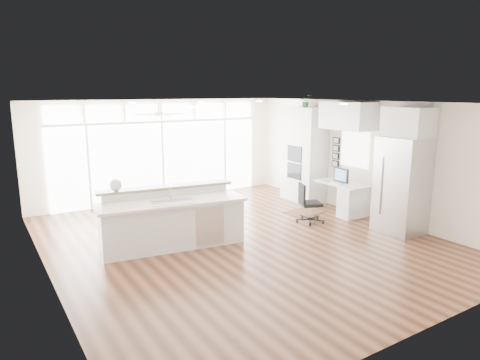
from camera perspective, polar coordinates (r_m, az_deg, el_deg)
floor at (r=8.61m, az=-0.02°, el=-8.06°), size 7.00×8.00×0.02m
ceiling at (r=8.11m, az=-0.03°, el=10.28°), size 7.00×8.00×0.02m
wall_back at (r=11.79m, az=-10.49°, el=3.95°), size 7.00×0.04×2.70m
wall_front at (r=5.41m, az=23.35°, el=-5.98°), size 7.00×0.04×2.70m
wall_left at (r=7.08m, az=-24.77°, el=-2.07°), size 0.04×8.00×2.70m
wall_right at (r=10.52m, az=16.34°, el=2.75°), size 0.04×8.00×2.70m
glass_wall at (r=11.77m, az=-10.33°, el=2.48°), size 5.80×0.06×2.08m
transom_row at (r=11.64m, az=-10.57°, el=8.95°), size 5.90×0.06×0.40m
desk_window at (r=10.66m, az=15.05°, el=4.02°), size 0.04×0.85×0.85m
ceiling_fan at (r=10.39m, az=-10.80°, el=9.18°), size 1.16×1.16×0.32m
recessed_lights at (r=8.28m, az=-0.78°, el=10.17°), size 3.40×3.00×0.02m
oven_cabinet at (r=11.57m, az=8.54°, el=3.37°), size 0.64×1.20×2.50m
desk_nook at (r=10.64m, az=13.51°, el=-2.33°), size 0.72×1.30×0.76m
upper_cabinets at (r=10.38m, az=14.18°, el=8.31°), size 0.64×1.30×0.64m
refrigerator at (r=9.44m, az=20.75°, el=-0.68°), size 0.76×0.90×2.00m
fridge_cabinet at (r=9.32m, az=21.56°, el=7.20°), size 0.64×0.90×0.60m
framed_photos at (r=11.10m, az=12.67°, el=3.65°), size 0.06×0.22×0.80m
kitchen_island at (r=8.19m, az=-8.95°, el=-5.14°), size 2.88×1.42×1.10m
rug at (r=10.61m, az=8.51°, el=-4.27°), size 0.93×0.72×0.01m
office_chair at (r=9.74m, az=9.39°, el=-3.08°), size 0.59×0.57×0.89m
fishbowl at (r=8.23m, az=-16.23°, el=-0.64°), size 0.28×0.28×0.22m
monitor at (r=10.46m, az=13.35°, el=0.66°), size 0.11×0.47×0.39m
keyboard at (r=10.38m, az=12.64°, el=-0.44°), size 0.17×0.34×0.02m
potted_plant at (r=11.45m, az=8.75°, el=10.19°), size 0.30×0.33×0.25m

